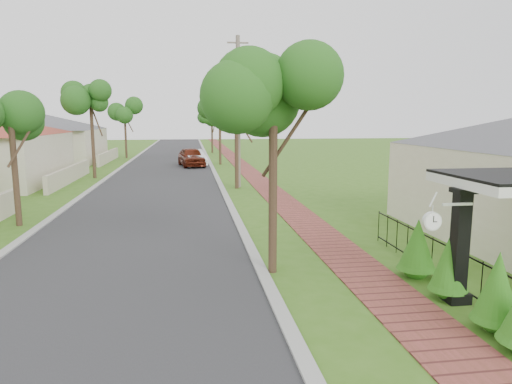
{
  "coord_description": "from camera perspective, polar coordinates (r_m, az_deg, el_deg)",
  "views": [
    {
      "loc": [
        -1.13,
        -9.73,
        3.95
      ],
      "look_at": [
        1.06,
        5.33,
        1.5
      ],
      "focal_mm": 32.0,
      "sensor_mm": 36.0,
      "label": 1
    }
  ],
  "objects": [
    {
      "name": "ground",
      "position": [
        10.56,
        -1.57,
        -12.83
      ],
      "size": [
        160.0,
        160.0,
        0.0
      ],
      "primitive_type": "plane",
      "color": "#3A6818",
      "rests_on": "ground"
    },
    {
      "name": "kerb_right",
      "position": [
        30.04,
        -4.81,
        1.56
      ],
      "size": [
        0.3,
        120.0,
        0.1
      ],
      "primitive_type": "cube",
      "color": "#9E9E99",
      "rests_on": "ground"
    },
    {
      "name": "station_clock",
      "position": [
        9.83,
        21.36,
        -3.24
      ],
      "size": [
        1.05,
        0.13,
        0.55
      ],
      "color": "white",
      "rests_on": "ground"
    },
    {
      "name": "road",
      "position": [
        30.05,
        -11.77,
        1.4
      ],
      "size": [
        7.0,
        120.0,
        0.02
      ],
      "primitive_type": "cube",
      "color": "#28282B",
      "rests_on": "ground"
    },
    {
      "name": "kerb_left",
      "position": [
        30.49,
        -18.64,
        1.22
      ],
      "size": [
        0.3,
        120.0,
        0.1
      ],
      "primitive_type": "cube",
      "color": "#9E9E99",
      "rests_on": "ground"
    },
    {
      "name": "parked_car_white",
      "position": [
        38.62,
        -7.78,
        4.22
      ],
      "size": [
        2.29,
        4.4,
        1.38
      ],
      "primitive_type": "imported",
      "rotation": [
        0.0,
        0.0,
        0.21
      ],
      "color": "white",
      "rests_on": "ground"
    },
    {
      "name": "street_trees",
      "position": [
        36.62,
        -11.17,
        9.89
      ],
      "size": [
        10.7,
        37.65,
        5.89
      ],
      "color": "#382619",
      "rests_on": "ground"
    },
    {
      "name": "picket_fence",
      "position": [
        11.95,
        22.72,
        -8.21
      ],
      "size": [
        0.03,
        8.02,
        1.0
      ],
      "color": "black",
      "rests_on": "ground"
    },
    {
      "name": "parked_car_red",
      "position": [
        38.56,
        -8.08,
        4.35
      ],
      "size": [
        2.58,
        4.85,
        1.57
      ],
      "primitive_type": "imported",
      "rotation": [
        0.0,
        0.0,
        0.16
      ],
      "color": "#561A0D",
      "rests_on": "ground"
    },
    {
      "name": "porch_post",
      "position": [
        10.79,
        24.04,
        -6.87
      ],
      "size": [
        0.48,
        0.48,
        2.52
      ],
      "color": "black",
      "rests_on": "ground"
    },
    {
      "name": "hedge_row",
      "position": [
        10.39,
        25.11,
        -9.67
      ],
      "size": [
        0.89,
        4.75,
        1.68
      ],
      "color": "#255C12",
      "rests_on": "ground"
    },
    {
      "name": "sidewalk",
      "position": [
        30.31,
        0.1,
        1.66
      ],
      "size": [
        1.5,
        120.0,
        0.03
      ],
      "primitive_type": "cube",
      "color": "#93403B",
      "rests_on": "ground"
    },
    {
      "name": "utility_pole",
      "position": [
        26.32,
        -2.24,
        9.95
      ],
      "size": [
        1.2,
        0.24,
        8.52
      ],
      "color": "#76675C",
      "rests_on": "ground"
    },
    {
      "name": "far_house_grey",
      "position": [
        45.9,
        -25.99,
        6.22
      ],
      "size": [
        15.56,
        15.56,
        4.6
      ],
      "color": "beige",
      "rests_on": "ground"
    },
    {
      "name": "near_tree",
      "position": [
        11.42,
        2.19,
        11.13
      ],
      "size": [
        2.13,
        2.13,
        5.46
      ],
      "color": "#382619",
      "rests_on": "ground"
    }
  ]
}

